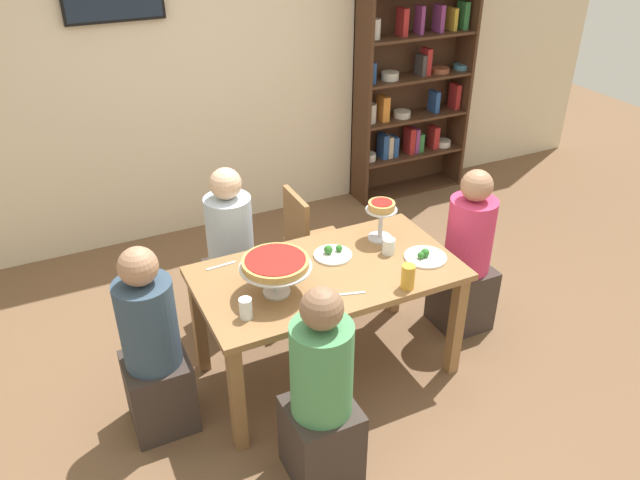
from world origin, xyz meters
name	(u,v)px	position (x,y,z in m)	size (l,w,h in m)	color
ground_plane	(327,369)	(0.00, 0.00, 0.00)	(12.00, 12.00, 0.00)	brown
rear_partition	(205,63)	(0.00, 2.20, 1.40)	(8.00, 0.12, 2.80)	beige
dining_table	(328,285)	(0.00, 0.00, 0.64)	(1.50, 0.81, 0.74)	olive
bookshelf	(412,76)	(1.84, 2.01, 1.12)	(1.13, 0.30, 2.21)	#422819
diner_far_left	(232,260)	(-0.34, 0.72, 0.49)	(0.34, 0.34, 1.15)	#382D28
diner_head_west	(154,355)	(-1.02, 0.01, 0.49)	(0.34, 0.34, 1.15)	#382D28
diner_near_left	(322,401)	(-0.37, -0.68, 0.49)	(0.34, 0.34, 1.15)	#382D28
diner_head_east	(466,263)	(1.03, 0.03, 0.49)	(0.34, 0.34, 1.15)	#382D28
chair_far_right	(311,242)	(0.23, 0.72, 0.49)	(0.40, 0.40, 0.87)	olive
deep_dish_pizza_stand	(276,265)	(-0.34, -0.07, 0.92)	(0.39, 0.39, 0.21)	silver
personal_pizza_stand	(381,212)	(0.45, 0.19, 0.92)	(0.19, 0.19, 0.25)	silver
salad_plate_near_diner	(425,256)	(0.57, -0.13, 0.75)	(0.25, 0.25, 0.06)	white
salad_plate_far_diner	(333,254)	(0.10, 0.13, 0.75)	(0.23, 0.23, 0.07)	white
beer_glass_amber_tall	(408,277)	(0.32, -0.34, 0.81)	(0.08, 0.08, 0.14)	gold
water_glass_clear_near	(246,308)	(-0.57, -0.21, 0.80)	(0.07, 0.07, 0.11)	white
water_glass_clear_far	(327,300)	(-0.16, -0.31, 0.79)	(0.07, 0.07, 0.10)	white
water_glass_clear_spare	(389,246)	(0.41, 0.01, 0.79)	(0.08, 0.08, 0.10)	white
cutlery_fork_near	(221,266)	(-0.53, 0.31, 0.74)	(0.18, 0.02, 0.01)	silver
cutlery_knife_near	(280,258)	(-0.19, 0.24, 0.74)	(0.18, 0.02, 0.01)	silver
cutlery_fork_far	(349,294)	(0.00, -0.26, 0.74)	(0.18, 0.02, 0.01)	silver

